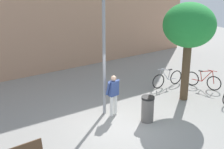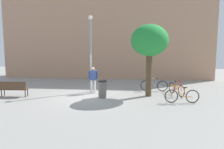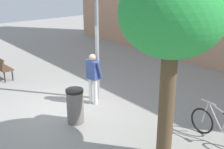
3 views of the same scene
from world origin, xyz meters
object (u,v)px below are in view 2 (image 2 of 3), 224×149
(plaza_tree, at_px, (149,41))
(person_by_lamppost, at_px, (93,78))
(trash_bin, at_px, (102,89))
(bicycle_orange, at_px, (182,96))
(bicycle_red, at_px, (176,89))
(bicycle_silver, at_px, (154,85))
(lamppost, at_px, (91,47))
(park_bench, at_px, (14,88))

(plaza_tree, bearing_deg, person_by_lamppost, 172.60)
(person_by_lamppost, height_order, trash_bin, person_by_lamppost)
(person_by_lamppost, xyz_separation_m, bicycle_orange, (5.13, -1.88, -0.58))
(person_by_lamppost, distance_m, plaza_tree, 4.18)
(bicycle_orange, relative_size, bicycle_red, 1.06)
(person_by_lamppost, xyz_separation_m, plaza_tree, (3.47, -0.45, 2.29))
(plaza_tree, distance_m, bicycle_silver, 3.31)
(lamppost, bearing_deg, person_by_lamppost, -57.92)
(lamppost, distance_m, bicycle_orange, 6.31)
(lamppost, bearing_deg, bicycle_silver, 10.73)
(bicycle_red, bearing_deg, person_by_lamppost, 179.97)
(plaza_tree, height_order, bicycle_orange, plaza_tree)
(bicycle_silver, height_order, trash_bin, trash_bin)
(plaza_tree, distance_m, bicycle_orange, 3.62)
(lamppost, height_order, bicycle_red, lamppost)
(bicycle_silver, xyz_separation_m, bicycle_red, (1.28, -1.12, 0.00))
(person_by_lamppost, relative_size, bicycle_orange, 0.92)
(lamppost, distance_m, plaza_tree, 3.78)
(park_bench, xyz_separation_m, plaza_tree, (7.94, 1.11, 2.71))
(lamppost, height_order, park_bench, lamppost)
(person_by_lamppost, height_order, plaza_tree, plaza_tree)
(lamppost, height_order, bicycle_silver, lamppost)
(bicycle_silver, bearing_deg, park_bench, -162.27)
(plaza_tree, bearing_deg, park_bench, -172.01)
(lamppost, xyz_separation_m, bicycle_silver, (4.13, 0.78, -2.52))
(bicycle_red, xyz_separation_m, trash_bin, (-4.41, -1.17, 0.13))
(park_bench, distance_m, bicycle_orange, 9.61)
(lamppost, bearing_deg, trash_bin, -56.69)
(park_bench, xyz_separation_m, bicycle_red, (9.66, 1.56, -0.16))
(park_bench, height_order, bicycle_silver, bicycle_silver)
(person_by_lamppost, relative_size, bicycle_red, 0.97)
(lamppost, xyz_separation_m, park_bench, (-4.26, -1.90, -2.36))
(bicycle_silver, bearing_deg, trash_bin, -143.87)
(bicycle_orange, bearing_deg, trash_bin, 170.77)
(lamppost, height_order, plaza_tree, lamppost)
(park_bench, distance_m, plaza_tree, 8.47)
(park_bench, relative_size, plaza_tree, 0.38)
(park_bench, relative_size, trash_bin, 1.59)
(bicycle_silver, distance_m, trash_bin, 3.89)
(bicycle_silver, bearing_deg, bicycle_orange, -67.94)
(bicycle_red, bearing_deg, bicycle_silver, 138.72)
(lamppost, xyz_separation_m, plaza_tree, (3.68, -0.79, 0.35))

